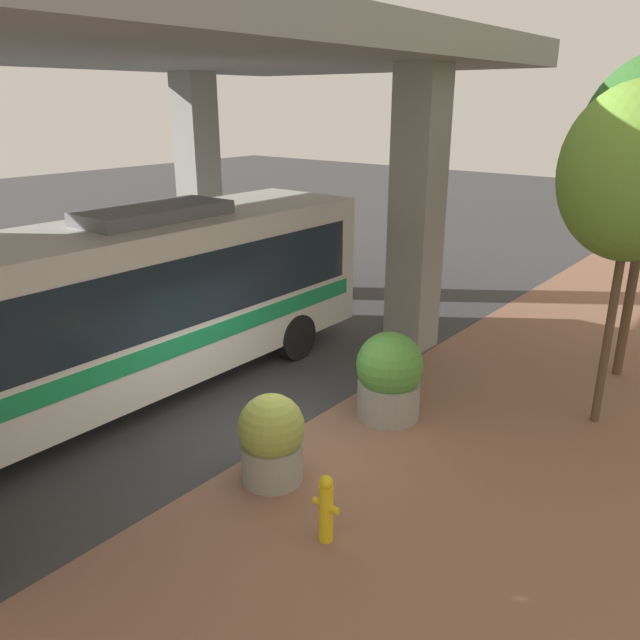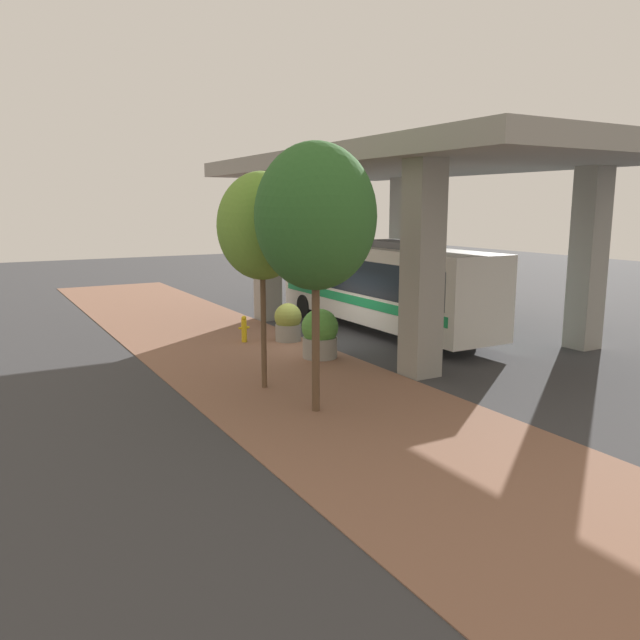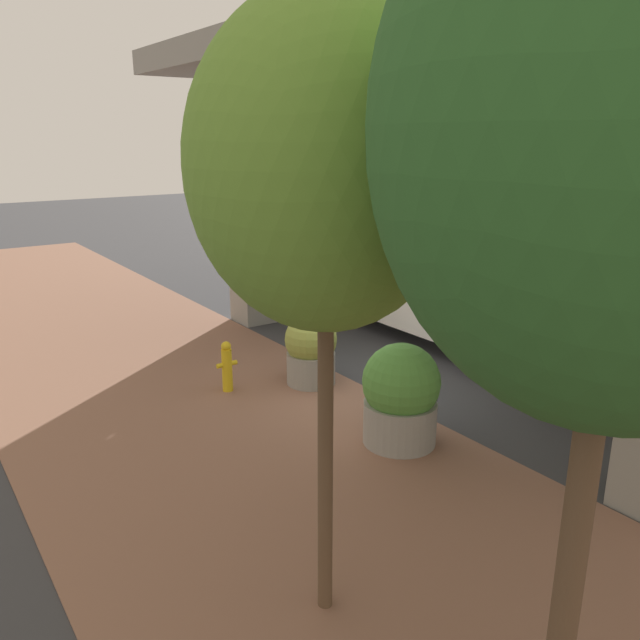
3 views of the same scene
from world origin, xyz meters
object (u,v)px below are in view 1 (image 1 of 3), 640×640
at_px(planter_middle, 389,377).
at_px(street_tree_far, 635,174).
at_px(planter_front, 272,439).
at_px(fire_hydrant, 326,509).
at_px(bus, 110,305).

relative_size(planter_middle, street_tree_far, 0.28).
bearing_deg(planter_middle, planter_front, 84.78).
bearing_deg(fire_hydrant, planter_middle, -69.85).
relative_size(fire_hydrant, planter_front, 0.70).
xyz_separation_m(planter_middle, street_tree_far, (-2.92, -2.12, 3.48)).
relative_size(planter_front, planter_middle, 0.87).
bearing_deg(planter_front, planter_middle, -95.22).
bearing_deg(fire_hydrant, street_tree_far, -107.56).
bearing_deg(bus, planter_front, 178.83).
height_order(fire_hydrant, street_tree_far, street_tree_far).
bearing_deg(bus, planter_middle, -147.66).
bearing_deg(planter_middle, fire_hydrant, 110.15).
height_order(fire_hydrant, planter_front, planter_front).
xyz_separation_m(fire_hydrant, street_tree_far, (-1.71, -5.41, 3.76)).
distance_m(fire_hydrant, street_tree_far, 6.81).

